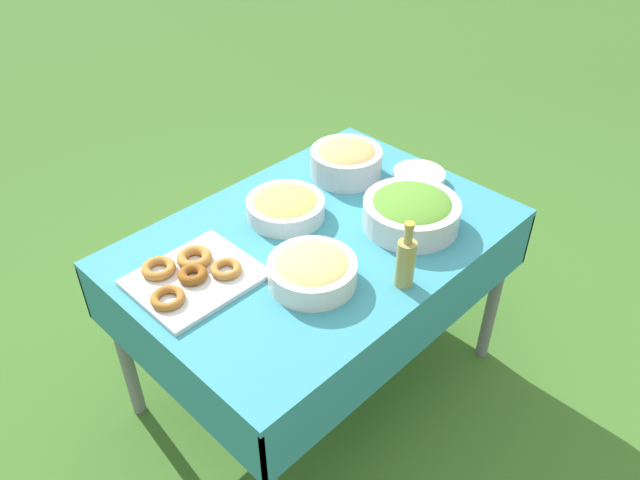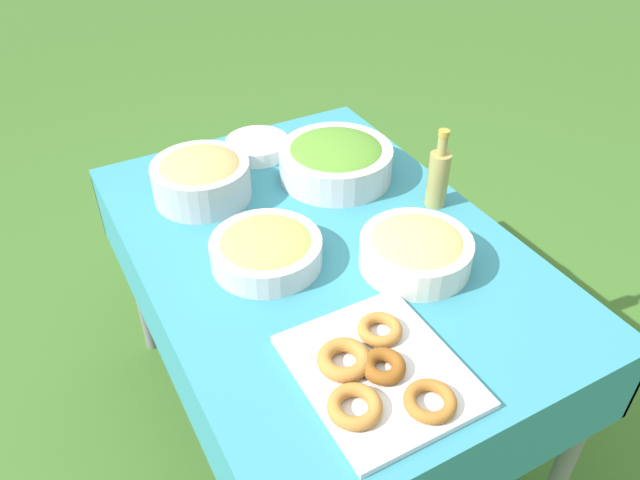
% 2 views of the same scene
% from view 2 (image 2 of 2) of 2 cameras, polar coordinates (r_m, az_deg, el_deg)
% --- Properties ---
extents(ground_plane, '(14.00, 14.00, 0.00)m').
position_cam_2_polar(ground_plane, '(2.19, 0.25, -16.11)').
color(ground_plane, '#3D6B28').
extents(picnic_table, '(1.34, 0.93, 0.76)m').
position_cam_2_polar(picnic_table, '(1.70, 0.31, -2.90)').
color(picnic_table, teal).
rests_on(picnic_table, ground_plane).
extents(salad_bowl, '(0.34, 0.34, 0.12)m').
position_cam_2_polar(salad_bowl, '(1.88, 1.45, 7.39)').
color(salad_bowl, silver).
rests_on(salad_bowl, picnic_table).
extents(pasta_bowl, '(0.28, 0.28, 0.10)m').
position_cam_2_polar(pasta_bowl, '(1.56, 8.76, -0.85)').
color(pasta_bowl, silver).
rests_on(pasta_bowl, picnic_table).
extents(donut_platter, '(0.38, 0.32, 0.05)m').
position_cam_2_polar(donut_platter, '(1.31, 5.23, -11.87)').
color(donut_platter, silver).
rests_on(donut_platter, picnic_table).
extents(plate_stack, '(0.20, 0.20, 0.05)m').
position_cam_2_polar(plate_stack, '(2.03, -5.76, 8.49)').
color(plate_stack, white).
rests_on(plate_stack, picnic_table).
extents(olive_oil_bottle, '(0.06, 0.06, 0.23)m').
position_cam_2_polar(olive_oil_bottle, '(1.77, 10.75, 5.73)').
color(olive_oil_bottle, '#998E4C').
rests_on(olive_oil_bottle, picnic_table).
extents(bread_bowl, '(0.28, 0.28, 0.13)m').
position_cam_2_polar(bread_bowl, '(1.81, -10.82, 5.73)').
color(bread_bowl, '#B2B7BC').
rests_on(bread_bowl, picnic_table).
extents(fruit_bowl, '(0.28, 0.28, 0.09)m').
position_cam_2_polar(fruit_bowl, '(1.56, -4.94, -0.82)').
color(fruit_bowl, silver).
rests_on(fruit_bowl, picnic_table).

